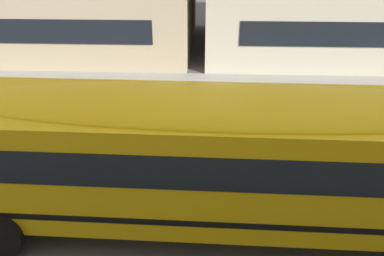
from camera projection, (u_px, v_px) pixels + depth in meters
ground_plane at (342, 180)px, 9.59m from camera, size 400.00×400.00×0.00m
sidewalk_far at (290, 86)px, 15.92m from camera, size 120.00×3.00×0.01m
lane_centreline at (342, 180)px, 9.58m from camera, size 110.00×0.16×0.01m
school_bus at (237, 152)px, 7.41m from camera, size 13.40×3.30×2.99m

